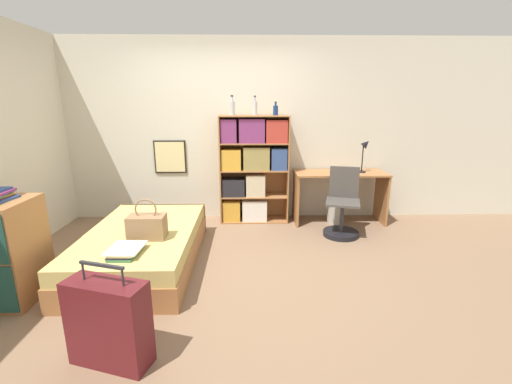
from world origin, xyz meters
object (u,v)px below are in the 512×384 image
object	(u,v)px
bed	(144,246)
suitcase	(109,323)
bookcase	(251,167)
bottle_green	(232,108)
book_stack_on_bed	(126,251)
waste_bin	(335,214)
desk_lamp	(365,149)
desk	(339,187)
handbag	(147,226)
bottle_brown	(255,108)
bottle_clear	(276,110)
desk_chair	(342,214)

from	to	relation	value
bed	suitcase	xyz separation A→B (m)	(0.22, -1.49, 0.11)
bookcase	bottle_green	world-z (taller)	bottle_green
bed	book_stack_on_bed	xyz separation A→B (m)	(0.04, -0.62, 0.23)
bottle_green	waste_bin	size ratio (longest dim) A/B	1.04
suitcase	desk_lamp	distance (m)	3.85
book_stack_on_bed	desk	world-z (taller)	desk
handbag	waste_bin	xyz separation A→B (m)	(2.27, 1.48, -0.39)
suitcase	bottle_brown	world-z (taller)	bottle_brown
bed	bottle_clear	xyz separation A→B (m)	(1.52, 1.35, 1.41)
book_stack_on_bed	suitcase	distance (m)	0.89
bottle_brown	desk_lamp	distance (m)	1.65
desk_lamp	bottle_green	bearing A→B (deg)	178.15
bottle_green	desk	size ratio (longest dim) A/B	0.21
bed	bookcase	xyz separation A→B (m)	(1.19, 1.37, 0.62)
handbag	desk_lamp	xyz separation A→B (m)	(2.65, 1.52, 0.55)
bed	desk_lamp	distance (m)	3.18
handbag	bottle_green	size ratio (longest dim) A/B	1.51
bottle_green	desk_chair	world-z (taller)	bottle_green
book_stack_on_bed	desk	size ratio (longest dim) A/B	0.29
bottle_brown	desk_lamp	size ratio (longest dim) A/B	0.55
bottle_green	desk_lamp	bearing A→B (deg)	-1.85
desk_chair	book_stack_on_bed	bearing A→B (deg)	-148.98
bottle_brown	desk	distance (m)	1.65
bed	desk_chair	world-z (taller)	desk_chair
handbag	desk	bearing A→B (deg)	33.43
suitcase	bottle_green	distance (m)	3.21
bottle_clear	handbag	bearing A→B (deg)	-130.89
bottle_clear	desk	size ratio (longest dim) A/B	0.14
bookcase	desk_chair	bearing A→B (deg)	-26.43
bottle_green	desk	world-z (taller)	bottle_green
bookcase	bottle_clear	world-z (taller)	bottle_clear
desk	desk_lamp	size ratio (longest dim) A/B	2.71
desk	suitcase	bearing A→B (deg)	-128.87
suitcase	desk_chair	xyz separation A→B (m)	(2.16, 2.27, -0.01)
book_stack_on_bed	waste_bin	size ratio (longest dim) A/B	1.45
suitcase	bottle_brown	distance (m)	3.33
book_stack_on_bed	bottle_green	size ratio (longest dim) A/B	1.39
book_stack_on_bed	desk_lamp	xyz separation A→B (m)	(2.74, 1.90, 0.65)
bottle_brown	desk	bearing A→B (deg)	-4.84
bottle_brown	desk_lamp	xyz separation A→B (m)	(1.54, -0.11, -0.57)
suitcase	book_stack_on_bed	bearing A→B (deg)	101.54
handbag	desk	world-z (taller)	handbag
waste_bin	bookcase	bearing A→B (deg)	173.49
bottle_green	book_stack_on_bed	bearing A→B (deg)	-114.36
book_stack_on_bed	bottle_brown	distance (m)	2.64
desk_lamp	bed	bearing A→B (deg)	-155.43
bottle_clear	waste_bin	size ratio (longest dim) A/B	0.71
bookcase	desk	world-z (taller)	bookcase
handbag	desk_chair	world-z (taller)	desk_chair
suitcase	desk	distance (m)	3.57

